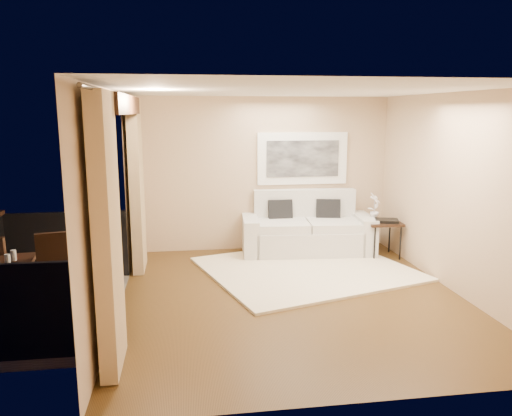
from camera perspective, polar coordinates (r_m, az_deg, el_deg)
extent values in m
plane|color=#523818|center=(6.79, 4.16, -10.12)|extent=(5.00, 5.00, 0.00)
plane|color=white|center=(6.35, 4.51, 13.27)|extent=(5.00, 5.00, 0.00)
plane|color=tan|center=(8.86, 0.81, 3.90)|extent=(4.50, 0.00, 4.50)
plane|color=tan|center=(4.09, 11.98, -4.77)|extent=(4.50, 0.00, 4.50)
plane|color=tan|center=(7.26, 21.94, 1.52)|extent=(0.00, 5.00, 5.00)
plane|color=tan|center=(8.15, -14.27, 2.94)|extent=(0.00, 2.70, 2.70)
plane|color=tan|center=(4.55, -18.93, -3.52)|extent=(0.00, 2.70, 2.70)
plane|color=tan|center=(6.25, -16.53, 11.52)|extent=(0.00, 2.40, 2.40)
cube|color=black|center=(6.23, -15.40, 11.30)|extent=(0.28, 2.40, 0.22)
cube|color=#605B56|center=(6.90, -22.88, -11.19)|extent=(1.80, 2.60, 0.12)
cube|color=black|center=(7.90, -20.92, -3.99)|extent=(1.80, 0.06, 1.00)
cube|color=black|center=(5.57, -26.57, -10.65)|extent=(1.80, 0.06, 1.00)
cube|color=tan|center=(7.85, -13.47, 2.45)|extent=(0.16, 0.75, 2.62)
cube|color=tan|center=(4.82, -16.64, -2.95)|extent=(0.16, 0.75, 2.62)
cylinder|color=#4C473F|center=(6.23, -15.27, 12.32)|extent=(0.04, 4.80, 0.04)
cube|color=white|center=(8.94, 5.33, 5.65)|extent=(1.62, 0.05, 0.92)
cube|color=black|center=(8.91, 5.38, 5.63)|extent=(1.30, 0.02, 0.64)
cube|color=#F8EBC8|center=(7.90, 5.77, -6.94)|extent=(3.58, 3.33, 0.04)
cube|color=silver|center=(8.76, 5.86, -3.76)|extent=(1.88, 1.10, 0.45)
cube|color=silver|center=(9.02, 5.51, -0.61)|extent=(1.82, 0.37, 0.87)
cube|color=silver|center=(8.62, -0.65, -3.21)|extent=(0.33, 0.98, 0.66)
cube|color=silver|center=(8.95, 12.15, -2.93)|extent=(0.33, 0.98, 0.66)
cube|color=silver|center=(8.59, 3.06, -1.96)|extent=(0.92, 0.92, 0.15)
cube|color=silver|center=(8.74, 8.76, -1.85)|extent=(0.92, 0.92, 0.15)
cube|color=black|center=(8.79, 2.81, -0.45)|extent=(0.43, 0.20, 0.44)
cube|color=black|center=(8.93, 8.25, -0.37)|extent=(0.46, 0.28, 0.44)
cube|color=black|center=(8.72, 14.33, -1.62)|extent=(0.60, 0.60, 0.04)
cylinder|color=black|center=(8.50, 13.40, -4.02)|extent=(0.03, 0.03, 0.57)
cylinder|color=black|center=(8.67, 16.18, -3.86)|extent=(0.03, 0.03, 0.57)
cylinder|color=black|center=(8.91, 12.34, -3.29)|extent=(0.03, 0.03, 0.57)
cylinder|color=black|center=(9.07, 15.01, -3.15)|extent=(0.03, 0.03, 0.57)
cube|color=black|center=(8.66, 14.70, -1.41)|extent=(0.45, 0.38, 0.05)
imported|color=white|center=(8.76, 13.39, 0.19)|extent=(0.29, 0.29, 0.47)
cube|color=black|center=(6.26, -27.26, -5.76)|extent=(0.75, 0.75, 0.05)
cylinder|color=black|center=(6.04, -25.26, -10.17)|extent=(0.04, 0.04, 0.74)
cylinder|color=black|center=(6.54, -23.87, -8.47)|extent=(0.04, 0.04, 0.74)
cylinder|color=black|center=(7.02, -25.16, -8.53)|extent=(0.03, 0.03, 0.45)
cylinder|color=black|center=(6.73, -26.52, -9.48)|extent=(0.03, 0.03, 0.45)
cube|color=black|center=(6.08, -21.47, -8.43)|extent=(0.56, 0.56, 0.06)
cube|color=black|center=(6.20, -21.65, -5.36)|extent=(0.47, 0.16, 0.61)
cylinder|color=black|center=(6.00, -23.14, -11.49)|extent=(0.03, 0.03, 0.48)
cylinder|color=black|center=(5.99, -19.45, -11.26)|extent=(0.03, 0.03, 0.48)
cylinder|color=black|center=(6.35, -23.03, -10.23)|extent=(0.03, 0.03, 0.48)
cylinder|color=black|center=(6.34, -19.56, -10.00)|extent=(0.03, 0.03, 0.48)
cylinder|color=red|center=(6.38, -25.98, -4.77)|extent=(0.06, 0.06, 0.07)
cylinder|color=silver|center=(6.08, -26.52, -5.30)|extent=(0.06, 0.06, 0.12)
cylinder|color=white|center=(6.24, -25.97, -4.87)|extent=(0.06, 0.06, 0.12)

